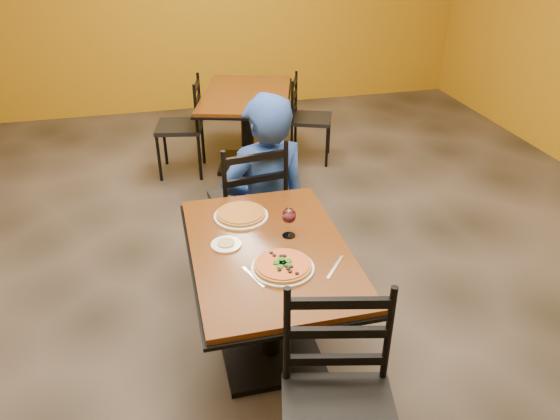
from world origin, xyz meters
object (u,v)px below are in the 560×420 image
object	(u,v)px
chair_second_left	(179,127)
table_main	(270,278)
plate_main	(283,268)
table_second	(247,112)
pizza_main	(283,265)
pizza_far	(241,214)
chair_second_right	(311,119)
plate_far	(241,216)
side_plate	(226,244)
diner	(265,185)
chair_main_far	(247,203)
wine_glass	(289,221)

from	to	relation	value
chair_second_left	table_main	bearing A→B (deg)	17.36
chair_second_left	plate_main	distance (m)	2.84
table_second	plate_main	bearing A→B (deg)	-96.89
table_main	table_second	xyz separation A→B (m)	(0.36, 2.62, 0.00)
pizza_main	pizza_far	bearing A→B (deg)	101.57
chair_second_left	chair_second_right	size ratio (longest dim) A/B	1.08
table_main	plate_far	world-z (taller)	plate_far
table_main	side_plate	bearing A→B (deg)	160.47
table_second	diner	world-z (taller)	diner
plate_main	pizza_main	size ratio (longest dim) A/B	1.09
diner	pizza_far	world-z (taller)	diner
chair_second_right	plate_far	world-z (taller)	chair_second_right
chair_main_far	plate_far	world-z (taller)	chair_main_far
table_second	plate_main	world-z (taller)	plate_main
chair_second_left	side_plate	world-z (taller)	chair_second_left
chair_main_far	diner	world-z (taller)	diner
chair_second_right	chair_second_left	bearing A→B (deg)	111.32
chair_main_far	chair_second_left	bearing A→B (deg)	-85.99
chair_second_left	chair_second_right	xyz separation A→B (m)	(1.31, 0.00, -0.03)
table_main	plate_main	distance (m)	0.28
chair_second_right	diner	world-z (taller)	diner
diner	pizza_main	xyz separation A→B (m)	(-0.15, -1.10, 0.13)
chair_second_left	pizza_far	size ratio (longest dim) A/B	3.32
table_main	chair_second_left	distance (m)	2.63
chair_second_right	pizza_main	bearing A→B (deg)	-178.15
pizza_main	table_main	bearing A→B (deg)	96.98
table_second	chair_main_far	world-z (taller)	chair_main_far
chair_second_right	side_plate	size ratio (longest dim) A/B	5.38
chair_main_far	plate_main	size ratio (longest dim) A/B	3.25
table_main	plate_main	xyz separation A→B (m)	(0.02, -0.19, 0.20)
diner	pizza_far	distance (m)	0.63
table_second	chair_second_left	xyz separation A→B (m)	(-0.65, 0.00, -0.09)
chair_second_right	pizza_far	world-z (taller)	chair_second_right
table_main	diner	xyz separation A→B (m)	(0.17, 0.91, 0.09)
plate_main	pizza_far	world-z (taller)	pizza_far
table_second	plate_main	xyz separation A→B (m)	(-0.34, -2.81, 0.20)
table_main	chair_main_far	xyz separation A→B (m)	(0.05, 0.94, -0.05)
diner	wine_glass	distance (m)	0.84
chair_second_left	plate_main	world-z (taller)	chair_second_left
table_second	pizza_main	world-z (taller)	pizza_main
plate_far	table_main	bearing A→B (deg)	-75.92
pizza_main	pizza_far	world-z (taller)	same
table_second	chair_second_left	size ratio (longest dim) A/B	1.53
plate_far	side_plate	world-z (taller)	same
pizza_main	chair_main_far	bearing A→B (deg)	88.58
diner	wine_glass	world-z (taller)	diner
chair_main_far	pizza_far	bearing A→B (deg)	69.28
side_plate	wine_glass	distance (m)	0.35
diner	plate_main	xyz separation A→B (m)	(-0.15, -1.10, 0.11)
plate_far	side_plate	size ratio (longest dim) A/B	1.94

